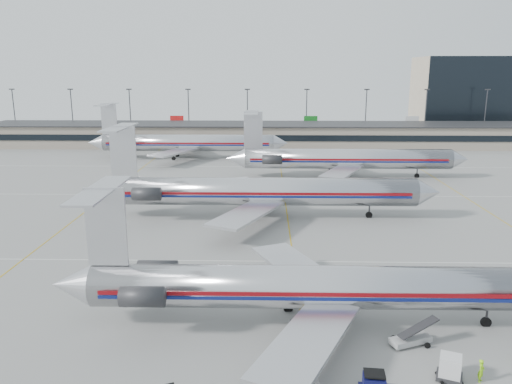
{
  "coord_description": "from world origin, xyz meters",
  "views": [
    {
      "loc": [
        -3.0,
        -41.48,
        20.28
      ],
      "look_at": [
        -4.44,
        23.81,
        4.5
      ],
      "focal_mm": 35.0,
      "sensor_mm": 36.0,
      "label": 1
    }
  ],
  "objects_px": {
    "jet_foreground": "(313,286)",
    "uld_container": "(450,368)",
    "jet_second_row": "(257,191)",
    "belt_loader": "(411,338)"
  },
  "relations": [
    {
      "from": "jet_foreground",
      "to": "uld_container",
      "type": "height_order",
      "value": "jet_foreground"
    },
    {
      "from": "uld_container",
      "to": "belt_loader",
      "type": "relative_size",
      "value": 0.52
    },
    {
      "from": "jet_foreground",
      "to": "uld_container",
      "type": "xyz_separation_m",
      "value": [
        8.58,
        -7.43,
        -2.48
      ]
    },
    {
      "from": "jet_second_row",
      "to": "uld_container",
      "type": "bearing_deg",
      "value": -70.32
    },
    {
      "from": "jet_foreground",
      "to": "belt_loader",
      "type": "distance_m",
      "value": 8.35
    },
    {
      "from": "jet_foreground",
      "to": "jet_second_row",
      "type": "relative_size",
      "value": 0.88
    },
    {
      "from": "jet_foreground",
      "to": "jet_second_row",
      "type": "distance_m",
      "value": 31.6
    },
    {
      "from": "uld_container",
      "to": "jet_foreground",
      "type": "bearing_deg",
      "value": 161.03
    },
    {
      "from": "jet_foreground",
      "to": "uld_container",
      "type": "relative_size",
      "value": 21.57
    },
    {
      "from": "jet_second_row",
      "to": "uld_container",
      "type": "height_order",
      "value": "jet_second_row"
    }
  ]
}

